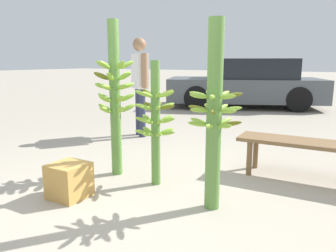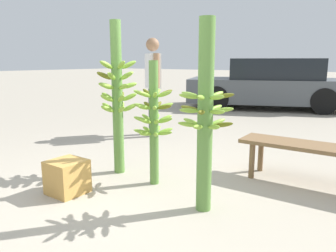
% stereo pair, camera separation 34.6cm
% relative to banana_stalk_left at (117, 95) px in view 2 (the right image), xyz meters
% --- Properties ---
extents(ground_plane, '(80.00, 80.00, 0.00)m').
position_rel_banana_stalk_left_xyz_m(ground_plane, '(0.63, -0.44, -0.89)').
color(ground_plane, '#A89E8C').
extents(banana_stalk_left, '(0.45, 0.45, 1.68)m').
position_rel_banana_stalk_left_xyz_m(banana_stalk_left, '(0.00, 0.00, 0.00)').
color(banana_stalk_left, '#5B8C3D').
rests_on(banana_stalk_left, ground_plane).
extents(banana_stalk_center, '(0.42, 0.42, 1.26)m').
position_rel_banana_stalk_left_xyz_m(banana_stalk_center, '(0.55, -0.04, -0.21)').
color(banana_stalk_center, '#5B8C3D').
rests_on(banana_stalk_center, ground_plane).
extents(banana_stalk_right, '(0.45, 0.46, 1.59)m').
position_rel_banana_stalk_left_xyz_m(banana_stalk_right, '(1.26, -0.27, -0.08)').
color(banana_stalk_right, '#5B8C3D').
rests_on(banana_stalk_right, ground_plane).
extents(vendor_person, '(0.54, 0.45, 1.63)m').
position_rel_banana_stalk_left_xyz_m(vendor_person, '(-0.87, 1.72, 0.09)').
color(vendor_person, '#2D334C').
rests_on(vendor_person, ground_plane).
extents(market_bench, '(1.61, 0.44, 0.42)m').
position_rel_banana_stalk_left_xyz_m(market_bench, '(1.95, 0.87, -0.52)').
color(market_bench, brown).
rests_on(market_bench, ground_plane).
extents(parked_car, '(4.47, 3.24, 1.32)m').
position_rel_banana_stalk_left_xyz_m(parked_car, '(-0.43, 6.16, -0.25)').
color(parked_car, '#4C5156').
rests_on(parked_car, ground_plane).
extents(produce_crate, '(0.32, 0.32, 0.32)m').
position_rel_banana_stalk_left_xyz_m(produce_crate, '(0.03, -0.73, -0.72)').
color(produce_crate, '#C69347').
rests_on(produce_crate, ground_plane).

